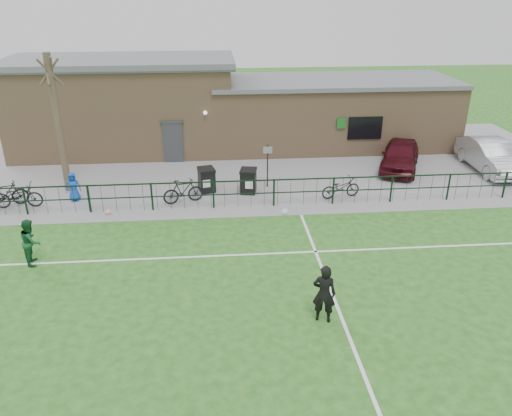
{
  "coord_description": "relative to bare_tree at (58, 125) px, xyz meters",
  "views": [
    {
      "loc": [
        -1.36,
        -10.95,
        8.56
      ],
      "look_at": [
        0.0,
        5.0,
        1.3
      ],
      "focal_mm": 35.0,
      "sensor_mm": 36.0,
      "label": 1
    }
  ],
  "objects": [
    {
      "name": "clubhouse",
      "position": [
        7.12,
        6.0,
        -0.78
      ],
      "size": [
        24.25,
        5.4,
        4.96
      ],
      "color": "tan",
      "rests_on": "ground"
    },
    {
      "name": "outfield_player",
      "position": [
        0.49,
        -6.4,
        -2.21
      ],
      "size": [
        0.73,
        0.87,
        1.58
      ],
      "primitive_type": "imported",
      "rotation": [
        0.0,
        0.0,
        1.76
      ],
      "color": "#17532B",
      "rests_on": "ground"
    },
    {
      "name": "ball_ground",
      "position": [
        2.23,
        -2.77,
        -2.89
      ],
      "size": [
        0.23,
        0.23,
        0.23
      ],
      "primitive_type": "sphere",
      "color": "silver",
      "rests_on": "ground"
    },
    {
      "name": "spectator_child",
      "position": [
        0.58,
        -1.24,
        -2.35
      ],
      "size": [
        0.68,
        0.51,
        1.25
      ],
      "primitive_type": "imported",
      "rotation": [
        0.0,
        0.0,
        0.19
      ],
      "color": "blue",
      "rests_on": "paving_strip"
    },
    {
      "name": "goalkeeper_kick",
      "position": [
        9.43,
        -10.25,
        -2.1
      ],
      "size": [
        1.22,
        3.03,
        2.23
      ],
      "color": "black",
      "rests_on": "ground"
    },
    {
      "name": "bicycle_c",
      "position": [
        -1.54,
        -1.77,
        -2.47
      ],
      "size": [
        1.98,
        0.76,
        1.03
      ],
      "primitive_type": "imported",
      "rotation": [
        0.0,
        0.0,
        1.61
      ],
      "color": "black",
      "rests_on": "paving_strip"
    },
    {
      "name": "bicycle_d",
      "position": [
        5.23,
        -1.85,
        -2.46
      ],
      "size": [
        1.8,
        0.95,
        1.04
      ],
      "primitive_type": "imported",
      "rotation": [
        0.0,
        0.0,
        1.85
      ],
      "color": "black",
      "rests_on": "paving_strip"
    },
    {
      "name": "car_maroon",
      "position": [
        15.77,
        1.42,
        -2.26
      ],
      "size": [
        3.28,
        4.57,
        1.45
      ],
      "primitive_type": "imported",
      "rotation": [
        0.0,
        0.0,
        -0.42
      ],
      "color": "#400B13",
      "rests_on": "paving_strip"
    },
    {
      "name": "perimeter_fence",
      "position": [
        8.0,
        -2.5,
        -2.4
      ],
      "size": [
        28.0,
        0.1,
        1.2
      ],
      "primitive_type": "cube",
      "color": "black",
      "rests_on": "ground"
    },
    {
      "name": "pitch_line_perp",
      "position": [
        10.0,
        -10.5,
        -3.0
      ],
      "size": [
        0.1,
        16.0,
        0.01
      ],
      "primitive_type": "cube",
      "color": "white",
      "rests_on": "ground"
    },
    {
      "name": "ground",
      "position": [
        8.0,
        -10.5,
        -3.0
      ],
      "size": [
        90.0,
        90.0,
        0.0
      ],
      "primitive_type": "plane",
      "color": "#22581A",
      "rests_on": "ground"
    },
    {
      "name": "wheelie_bin_left",
      "position": [
        6.21,
        -0.64,
        -2.48
      ],
      "size": [
        0.81,
        0.88,
        0.99
      ],
      "primitive_type": "cube",
      "rotation": [
        0.0,
        0.0,
        0.24
      ],
      "color": "black",
      "rests_on": "paving_strip"
    },
    {
      "name": "bicycle_e",
      "position": [
        11.98,
        -1.88,
        -2.52
      ],
      "size": [
        1.83,
        0.96,
        0.92
      ],
      "primitive_type": "imported",
      "rotation": [
        0.0,
        0.0,
        1.78
      ],
      "color": "black",
      "rests_on": "paving_strip"
    },
    {
      "name": "pitch_line_mid",
      "position": [
        8.0,
        -6.5,
        -3.0
      ],
      "size": [
        28.0,
        0.1,
        0.01
      ],
      "primitive_type": "cube",
      "color": "white",
      "rests_on": "ground"
    },
    {
      "name": "bicycle_b",
      "position": [
        -2.1,
        -1.61,
        -2.44
      ],
      "size": [
        1.88,
        1.06,
        1.09
      ],
      "primitive_type": "imported",
      "rotation": [
        0.0,
        0.0,
        1.89
      ],
      "color": "black",
      "rests_on": "paving_strip"
    },
    {
      "name": "pitch_line_touch",
      "position": [
        8.0,
        -2.7,
        -3.0
      ],
      "size": [
        28.0,
        0.1,
        0.01
      ],
      "primitive_type": "cube",
      "color": "white",
      "rests_on": "ground"
    },
    {
      "name": "car_silver",
      "position": [
        20.13,
        0.89,
        -2.22
      ],
      "size": [
        1.69,
        4.65,
        1.52
      ],
      "primitive_type": "imported",
      "rotation": [
        0.0,
        0.0,
        -0.02
      ],
      "color": "#9EA1A5",
      "rests_on": "paving_strip"
    },
    {
      "name": "wheelie_bin_right",
      "position": [
        8.05,
        -0.95,
        -2.48
      ],
      "size": [
        0.79,
        0.86,
        1.0
      ],
      "primitive_type": "cube",
      "rotation": [
        0.0,
        0.0,
        -0.19
      ],
      "color": "black",
      "rests_on": "paving_strip"
    },
    {
      "name": "sign_post",
      "position": [
        8.96,
        -0.36,
        -1.98
      ],
      "size": [
        0.07,
        0.07,
        2.0
      ],
      "primitive_type": "cylinder",
      "rotation": [
        0.0,
        0.0,
        0.21
      ],
      "color": "black",
      "rests_on": "paving_strip"
    },
    {
      "name": "bare_tree",
      "position": [
        0.0,
        0.0,
        0.0
      ],
      "size": [
        0.3,
        0.3,
        6.0
      ],
      "primitive_type": "cylinder",
      "color": "#4A3C2D",
      "rests_on": "ground"
    },
    {
      "name": "paving_strip",
      "position": [
        8.0,
        3.0,
        -2.99
      ],
      "size": [
        34.0,
        13.0,
        0.02
      ],
      "primitive_type": "cube",
      "color": "gray",
      "rests_on": "ground"
    }
  ]
}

